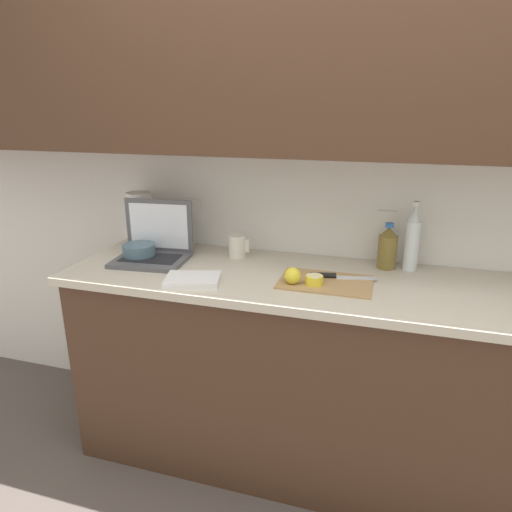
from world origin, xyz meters
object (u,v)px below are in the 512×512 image
Objects in this scene: lemon_whole_beside at (293,276)px; lemon_half_cut at (314,280)px; laptop at (154,246)px; knife at (331,276)px; paper_towel_roll at (140,219)px; bottle_green_soda at (412,239)px; bowl_white at (139,252)px; bottle_oil_tall at (388,248)px; cutting_board at (325,282)px; measuring_cup at (237,246)px.

lemon_half_cut is at bearing 12.04° from lemon_whole_beside.
laptop is 1.26× the size of knife.
paper_towel_roll is (-0.17, 0.18, 0.07)m from laptop.
bottle_green_soda is 1.24m from bowl_white.
bowl_white is at bearing -62.83° from paper_towel_roll.
knife is 0.18m from lemon_whole_beside.
bottle_oil_tall is (-0.10, 0.00, -0.05)m from bottle_green_soda.
cutting_board is 0.14m from lemon_whole_beside.
laptop reaches higher than bottle_oil_tall.
paper_towel_roll is at bearing -179.99° from bottle_green_soda.
lemon_whole_beside is 0.33× the size of bottle_oil_tall.
laptop is at bearing -170.10° from bottle_oil_tall.
laptop is 4.88× the size of lemon_half_cut.
bottle_oil_tall is 1.14m from bowl_white.
paper_towel_roll is at bearing 117.17° from bowl_white.
laptop is 0.71m from lemon_whole_beside.
lemon_half_cut is at bearing -140.50° from bottle_green_soda.
cutting_board is 2.49× the size of bowl_white.
bottle_oil_tall reaches higher than knife.
lemon_whole_beside reaches higher than bowl_white.
cutting_board is 0.51m from measuring_cup.
bottle_oil_tall is at bearing 0.01° from paper_towel_roll.
bottle_green_soda reaches higher than bottle_oil_tall.
measuring_cup reaches higher than cutting_board.
lemon_half_cut is 0.50m from bottle_green_soda.
knife is 0.31m from bottle_oil_tall.
lemon_half_cut is 0.41m from bottle_oil_tall.
bowl_white is at bearing 173.54° from lemon_half_cut.
bowl_white is (-0.85, 0.10, 0.01)m from lemon_half_cut.
paper_towel_roll is at bearing 162.25° from lemon_half_cut.
lemon_whole_beside is at bearing -20.43° from paper_towel_roll.
laptop reaches higher than lemon_whole_beside.
laptop is 0.39m from measuring_cup.
bottle_green_soda is 2.04× the size of bowl_white.
laptop is at bearing 21.69° from bowl_white.
measuring_cup reaches higher than lemon_half_cut.
measuring_cup is 0.40× the size of paper_towel_roll.
paper_towel_roll reaches higher than laptop.
cutting_board is at bearing 26.36° from lemon_whole_beside.
bottle_oil_tall reaches higher than lemon_whole_beside.
laptop reaches higher than bowl_white.
lemon_half_cut is at bearing -14.27° from laptop.
lemon_half_cut reaches higher than knife.
lemon_whole_beside is (-0.09, -0.02, 0.02)m from lemon_half_cut.
paper_towel_roll reaches higher than knife.
lemon_half_cut is at bearing -17.75° from paper_towel_roll.
laptop reaches higher than cutting_board.
lemon_half_cut is 0.48× the size of bowl_white.
bottle_green_soda is at bearing 22.12° from knife.
cutting_board is 1.04m from paper_towel_roll.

